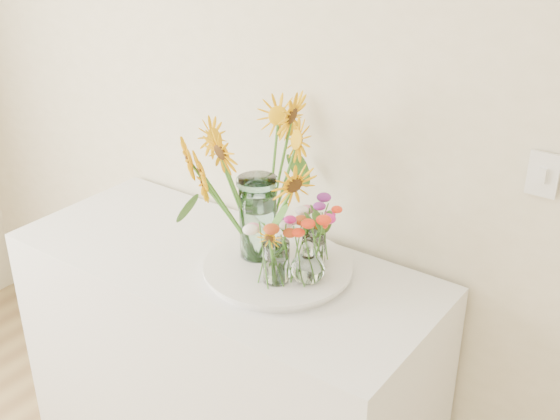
% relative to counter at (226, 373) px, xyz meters
% --- Properties ---
extents(counter, '(1.40, 0.60, 0.90)m').
position_rel_counter_xyz_m(counter, '(0.00, 0.00, 0.00)').
color(counter, white).
rests_on(counter, ground_plane).
extents(tray, '(0.43, 0.43, 0.02)m').
position_rel_counter_xyz_m(tray, '(0.19, 0.04, 0.46)').
color(tray, white).
rests_on(tray, counter).
extents(mason_jar, '(0.13, 0.13, 0.26)m').
position_rel_counter_xyz_m(mason_jar, '(0.11, 0.05, 0.61)').
color(mason_jar, '#A9D6CD').
rests_on(mason_jar, tray).
extents(sunflower_bouquet, '(0.83, 0.83, 0.54)m').
position_rel_counter_xyz_m(sunflower_bouquet, '(0.11, 0.05, 0.74)').
color(sunflower_bouquet, '#E59F04').
rests_on(sunflower_bouquet, tray).
extents(small_vase_a, '(0.09, 0.09, 0.13)m').
position_rel_counter_xyz_m(small_vase_a, '(0.24, -0.04, 0.54)').
color(small_vase_a, white).
rests_on(small_vase_a, tray).
extents(wildflower_posy_a, '(0.20, 0.20, 0.22)m').
position_rel_counter_xyz_m(wildflower_posy_a, '(0.24, -0.04, 0.59)').
color(wildflower_posy_a, '#FF3716').
rests_on(wildflower_posy_a, tray).
extents(small_vase_b, '(0.12, 0.12, 0.15)m').
position_rel_counter_xyz_m(small_vase_b, '(0.32, 0.02, 0.55)').
color(small_vase_b, white).
rests_on(small_vase_b, tray).
extents(wildflower_posy_b, '(0.20, 0.20, 0.24)m').
position_rel_counter_xyz_m(wildflower_posy_b, '(0.32, 0.02, 0.59)').
color(wildflower_posy_b, '#FF3716').
rests_on(wildflower_posy_b, tray).
extents(small_vase_c, '(0.09, 0.09, 0.12)m').
position_rel_counter_xyz_m(small_vase_c, '(0.28, 0.11, 0.54)').
color(small_vase_c, white).
rests_on(small_vase_c, tray).
extents(wildflower_posy_c, '(0.20, 0.20, 0.21)m').
position_rel_counter_xyz_m(wildflower_posy_c, '(0.28, 0.11, 0.58)').
color(wildflower_posy_c, '#FF3716').
rests_on(wildflower_posy_c, tray).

